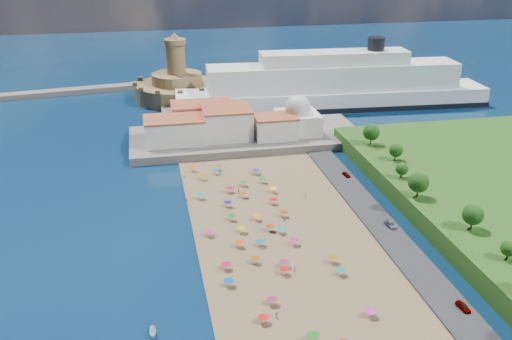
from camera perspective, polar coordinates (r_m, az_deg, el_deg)
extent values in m
plane|color=#071938|center=(157.24, 0.39, -6.29)|extent=(700.00, 700.00, 0.00)
cube|color=#59544C|center=(223.83, -0.95, 3.27)|extent=(90.00, 36.00, 3.00)
cube|color=#59544C|center=(254.31, -7.32, 5.45)|extent=(18.00, 70.00, 2.40)
cube|color=silver|center=(214.99, -8.13, 3.90)|extent=(22.00, 14.00, 9.00)
cube|color=silver|center=(218.45, -2.94, 4.69)|extent=(18.00, 16.00, 11.00)
cube|color=silver|center=(218.46, 1.92, 4.29)|extent=(16.00, 12.00, 8.00)
cube|color=silver|center=(228.99, -5.38, 5.35)|extent=(24.00, 14.00, 10.00)
cube|color=silver|center=(224.54, 4.17, 4.76)|extent=(16.00, 16.00, 8.00)
sphere|color=silver|center=(222.75, 4.22, 6.23)|extent=(10.00, 10.00, 10.00)
cylinder|color=silver|center=(221.70, 4.25, 7.17)|extent=(1.20, 1.20, 1.60)
cylinder|color=olive|center=(282.30, -7.86, 7.77)|extent=(40.00, 40.00, 8.00)
cylinder|color=olive|center=(280.70, -7.93, 9.05)|extent=(24.00, 24.00, 5.00)
cylinder|color=olive|center=(278.61, -8.04, 10.95)|extent=(9.00, 9.00, 14.00)
cylinder|color=olive|center=(277.06, -8.13, 12.60)|extent=(10.40, 10.40, 2.40)
cone|color=olive|center=(276.60, -8.17, 13.15)|extent=(6.00, 6.00, 3.00)
cube|color=black|center=(270.79, 7.58, 6.51)|extent=(146.59, 30.04, 2.34)
cube|color=white|center=(269.92, 7.62, 7.16)|extent=(145.57, 29.58, 8.67)
cube|color=white|center=(267.39, 7.73, 9.24)|extent=(116.48, 24.05, 11.57)
cube|color=white|center=(265.50, 7.83, 11.06)|extent=(68.14, 17.40, 5.78)
cylinder|color=black|center=(270.27, 11.93, 12.25)|extent=(7.71, 7.71, 5.78)
cylinder|color=gray|center=(185.64, 0.74, -1.07)|extent=(0.07, 0.07, 2.00)
cone|color=#237A15|center=(185.27, 0.74, -0.82)|extent=(2.50, 2.50, 0.60)
cylinder|color=gray|center=(142.82, -0.11, -8.98)|extent=(0.07, 0.07, 2.00)
cone|color=#8F530D|center=(142.35, -0.11, -8.67)|extent=(2.50, 2.50, 0.60)
cylinder|color=gray|center=(138.75, 2.88, -10.06)|extent=(0.07, 0.07, 2.00)
cone|color=#B51C0E|center=(138.26, 2.89, -9.75)|extent=(2.50, 2.50, 0.60)
cylinder|color=gray|center=(119.70, 5.74, -16.30)|extent=(0.07, 0.07, 2.00)
cone|color=#1B8317|center=(119.13, 5.76, -15.97)|extent=(2.50, 2.50, 0.60)
cylinder|color=gray|center=(157.01, 1.39, -5.82)|extent=(0.07, 0.07, 2.00)
cone|color=#95310D|center=(156.58, 1.40, -5.53)|extent=(2.50, 2.50, 0.60)
cylinder|color=gray|center=(192.97, -3.93, -0.16)|extent=(0.07, 0.07, 2.00)
cone|color=#0F578D|center=(192.62, -3.93, 0.08)|extent=(2.50, 2.50, 0.60)
cylinder|color=gray|center=(150.72, 3.85, -7.19)|extent=(0.07, 0.07, 2.00)
cone|color=#AA246C|center=(150.27, 3.86, -6.89)|extent=(2.50, 2.50, 0.60)
cylinder|color=gray|center=(123.62, 0.77, -14.71)|extent=(0.07, 0.07, 2.00)
cone|color=red|center=(123.07, 0.77, -14.37)|extent=(2.50, 2.50, 0.60)
cylinder|color=gray|center=(134.66, -2.72, -11.20)|extent=(0.07, 0.07, 2.00)
cone|color=#0C519E|center=(134.15, -2.73, -10.88)|extent=(2.50, 2.50, 0.60)
cylinder|color=gray|center=(192.38, 0.01, -0.18)|extent=(0.07, 0.07, 2.00)
cone|color=#0E2EBE|center=(192.03, 0.01, 0.07)|extent=(2.50, 2.50, 0.60)
cylinder|color=gray|center=(175.81, -1.26, -2.51)|extent=(0.07, 0.07, 2.00)
cone|color=#C8530A|center=(175.43, -1.26, -2.24)|extent=(2.50, 2.50, 0.60)
cylinder|color=gray|center=(179.23, 1.74, -2.00)|extent=(0.07, 0.07, 2.00)
cone|color=yellow|center=(178.86, 1.75, -1.74)|extent=(2.50, 2.50, 0.60)
cylinder|color=gray|center=(128.72, 1.65, -12.98)|extent=(0.07, 0.07, 2.00)
cone|color=#982048|center=(128.19, 1.66, -12.66)|extent=(2.50, 2.50, 0.60)
cylinder|color=gray|center=(175.75, -5.56, -2.63)|extent=(0.07, 0.07, 2.00)
cone|color=#0F7190|center=(175.36, -5.57, -2.36)|extent=(2.50, 2.50, 0.60)
cylinder|color=gray|center=(149.47, -1.70, -7.42)|extent=(0.07, 0.07, 2.00)
cone|color=#D94809|center=(149.02, -1.71, -7.12)|extent=(2.50, 2.50, 0.60)
cylinder|color=gray|center=(196.22, -6.29, 0.15)|extent=(0.07, 0.07, 2.00)
cone|color=#F4500A|center=(195.88, -6.30, 0.39)|extent=(2.50, 2.50, 0.60)
cylinder|color=gray|center=(189.02, -5.34, -0.72)|extent=(0.07, 0.07, 2.00)
cone|color=#80620B|center=(188.66, -5.35, -0.47)|extent=(2.50, 2.50, 0.60)
cylinder|color=gray|center=(179.45, -2.65, -1.98)|extent=(0.07, 0.07, 2.00)
cone|color=#C50F3F|center=(179.08, -2.66, -1.72)|extent=(2.50, 2.50, 0.60)
cylinder|color=gray|center=(162.64, -2.45, -4.75)|extent=(0.07, 0.07, 2.00)
cone|color=#14722B|center=(162.22, -2.46, -4.47)|extent=(2.50, 2.50, 0.60)
cylinder|color=gray|center=(171.84, 1.77, -3.15)|extent=(0.07, 0.07, 2.00)
cone|color=red|center=(171.45, 1.77, -2.88)|extent=(2.50, 2.50, 0.60)
cylinder|color=gray|center=(156.07, -1.42, -6.01)|extent=(0.07, 0.07, 2.00)
cone|color=#CCB60B|center=(155.64, -1.42, -5.72)|extent=(2.50, 2.50, 0.60)
cylinder|color=gray|center=(164.52, 2.79, -4.42)|extent=(0.07, 0.07, 2.00)
cone|color=#88460C|center=(164.10, 2.80, -4.14)|extent=(2.50, 2.50, 0.60)
cylinder|color=gray|center=(144.31, 7.72, -8.85)|extent=(0.07, 0.07, 2.00)
cone|color=#806E0B|center=(143.84, 7.74, -8.54)|extent=(2.50, 2.50, 0.60)
cylinder|color=gray|center=(196.29, -3.79, 0.25)|extent=(0.07, 0.07, 2.00)
cone|color=#77660A|center=(195.95, -3.79, 0.49)|extent=(2.50, 2.50, 0.60)
cylinder|color=gray|center=(170.27, -2.84, -3.42)|extent=(0.07, 0.07, 2.00)
cone|color=#1A0C9F|center=(169.87, -2.84, -3.15)|extent=(2.50, 2.50, 0.60)
cylinder|color=gray|center=(162.33, 0.09, -4.79)|extent=(0.07, 0.07, 2.00)
cone|color=orange|center=(161.91, 0.09, -4.50)|extent=(2.50, 2.50, 0.60)
cylinder|color=gray|center=(154.95, -4.65, -6.31)|extent=(0.07, 0.07, 2.00)
cone|color=#C62A7B|center=(154.52, -4.66, -6.02)|extent=(2.50, 2.50, 0.60)
cylinder|color=gray|center=(127.65, 11.39, -13.85)|extent=(0.07, 0.07, 2.00)
cone|color=#C72AB9|center=(127.12, 11.42, -13.53)|extent=(2.50, 2.50, 0.60)
cylinder|color=gray|center=(183.75, -1.25, -1.34)|extent=(0.07, 0.07, 2.00)
cone|color=#14742E|center=(183.38, -1.25, -1.08)|extent=(2.50, 2.50, 0.60)
cylinder|color=gray|center=(140.59, -2.98, -9.58)|extent=(0.07, 0.07, 2.00)
cone|color=#BA0E41|center=(140.11, -2.99, -9.27)|extent=(2.50, 2.50, 0.60)
cylinder|color=gray|center=(156.02, 2.52, -6.03)|extent=(0.07, 0.07, 2.00)
cone|color=#0F8B8E|center=(155.59, 2.52, -5.74)|extent=(2.50, 2.50, 0.60)
cylinder|color=gray|center=(139.76, 8.51, -10.05)|extent=(0.07, 0.07, 2.00)
cone|color=#0D7D76|center=(139.27, 8.53, -9.74)|extent=(2.50, 2.50, 0.60)
cylinder|color=gray|center=(149.91, 0.46, -7.31)|extent=(0.07, 0.07, 2.00)
cone|color=#105F98|center=(149.46, 0.46, -7.01)|extent=(2.50, 2.50, 0.60)
cylinder|color=gray|center=(141.52, 2.83, -9.34)|extent=(0.07, 0.07, 2.00)
cone|color=#A12263|center=(141.04, 2.84, -9.03)|extent=(2.50, 2.50, 0.60)
imported|color=tan|center=(161.94, 2.84, -4.93)|extent=(0.69, 0.79, 1.81)
imported|color=tan|center=(178.88, -1.77, -2.08)|extent=(0.80, 0.97, 1.82)
imported|color=tan|center=(140.06, 3.90, -9.82)|extent=(0.84, 0.98, 1.70)
imported|color=tan|center=(173.77, -6.95, -3.07)|extent=(1.22, 0.98, 1.66)
imported|color=tan|center=(175.89, 4.99, -2.62)|extent=(1.19, 1.75, 1.81)
imported|color=tan|center=(125.17, 2.07, -14.29)|extent=(0.71, 1.54, 1.60)
imported|color=tan|center=(190.54, -7.19, -0.68)|extent=(0.99, 0.81, 1.58)
imported|color=tan|center=(192.41, 0.41, -0.21)|extent=(0.99, 1.32, 1.82)
imported|color=white|center=(123.03, -10.27, -15.68)|extent=(1.47, 3.64, 1.39)
imported|color=gray|center=(162.89, 13.32, -5.31)|extent=(2.62, 4.87, 1.34)
imported|color=gray|center=(134.64, 20.03, -12.70)|extent=(2.11, 4.19, 1.37)
imported|color=gray|center=(192.45, 9.04, -0.44)|extent=(2.03, 3.97, 1.29)
cylinder|color=#382314|center=(145.62, 23.84, -7.83)|extent=(0.50, 0.50, 2.12)
sphere|color=#14380F|center=(144.72, 23.96, -7.18)|extent=(3.81, 3.81, 3.81)
cylinder|color=#382314|center=(155.85, 20.74, -5.07)|extent=(0.50, 0.50, 3.00)
sphere|color=#14380F|center=(154.67, 20.88, -4.18)|extent=(5.40, 5.40, 5.40)
cylinder|color=#382314|center=(169.18, 15.84, -2.11)|extent=(0.50, 0.50, 3.31)
sphere|color=#14380F|center=(167.99, 15.95, -1.19)|extent=(5.96, 5.96, 5.96)
cylinder|color=#382314|center=(181.11, 14.33, -0.45)|extent=(0.50, 0.50, 2.16)
sphere|color=#14380F|center=(180.37, 14.39, 0.12)|extent=(3.88, 3.88, 3.88)
cylinder|color=#382314|center=(194.48, 13.76, 1.31)|extent=(0.50, 0.50, 2.54)
sphere|color=#14380F|center=(193.67, 13.82, 1.93)|extent=(4.57, 4.57, 4.57)
cylinder|color=#382314|center=(207.00, 11.40, 2.96)|extent=(0.50, 0.50, 3.31)
sphere|color=#14380F|center=(206.02, 11.46, 3.74)|extent=(5.96, 5.96, 5.96)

